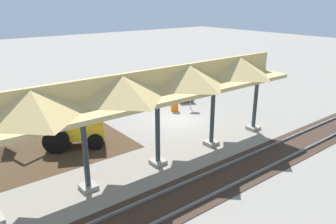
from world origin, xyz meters
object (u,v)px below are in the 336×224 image
object	(u,v)px
backhoe	(71,125)
concrete_pipe	(186,96)
stop_sign	(191,91)
traffic_barrel	(175,105)

from	to	relation	value
backhoe	concrete_pipe	world-z (taller)	backhoe
stop_sign	backhoe	size ratio (longest dim) A/B	0.38
concrete_pipe	traffic_barrel	bearing A→B (deg)	29.20
traffic_barrel	backhoe	bearing A→B (deg)	8.86
stop_sign	traffic_barrel	distance (m)	1.63
backhoe	traffic_barrel	size ratio (longest dim) A/B	5.86
backhoe	concrete_pipe	distance (m)	10.95
traffic_barrel	concrete_pipe	bearing A→B (deg)	-150.80
stop_sign	concrete_pipe	size ratio (longest dim) A/B	1.30
stop_sign	traffic_barrel	bearing A→B (deg)	-15.60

